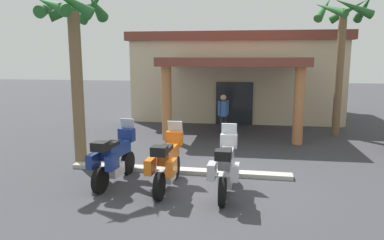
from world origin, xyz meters
TOP-DOWN VIEW (x-y plane):
  - ground_plane at (0.00, 0.00)m, footprint 80.00×80.00m
  - motel_building at (-0.07, 11.91)m, footprint 11.15×11.13m
  - motorcycle_blue at (-2.61, -0.33)m, footprint 0.74×2.21m
  - motorcycle_orange at (-1.12, -0.49)m, footprint 0.71×2.21m
  - motorcycle_silver at (0.36, -0.59)m, footprint 0.70×2.21m
  - pedestrian at (-0.28, 5.81)m, footprint 0.42×0.38m
  - palm_tree_roadside at (-4.33, 1.16)m, footprint 2.08×2.22m
  - palm_tree_near_portico at (4.46, 7.06)m, footprint 2.41×2.47m
  - curb_strip at (-1.12, 0.83)m, footprint 6.44×0.36m

SIDE VIEW (x-z plane):
  - ground_plane at x=0.00m, z-range 0.00..0.00m
  - curb_strip at x=-1.12m, z-range 0.00..0.12m
  - motorcycle_blue at x=-2.61m, z-range -0.11..1.50m
  - motorcycle_orange at x=-1.12m, z-range -0.11..1.50m
  - motorcycle_silver at x=0.36m, z-range -0.11..1.50m
  - pedestrian at x=-0.28m, z-range 0.15..1.94m
  - motel_building at x=-0.07m, z-range 0.04..4.59m
  - palm_tree_roadside at x=-4.33m, z-range 1.21..6.60m
  - palm_tree_near_portico at x=4.46m, z-range 1.37..7.32m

